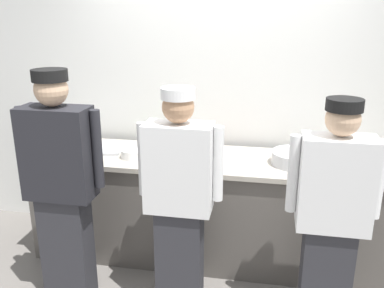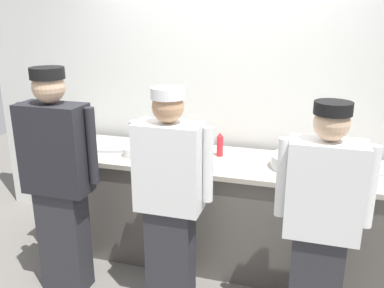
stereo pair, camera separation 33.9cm
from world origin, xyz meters
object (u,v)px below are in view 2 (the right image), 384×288
(chef_center, at_px, (170,196))
(ramekin_red_sauce, at_px, (177,156))
(chef_near_left, at_px, (58,178))
(ramekin_green_sauce, at_px, (204,162))
(plate_stack_front, at_px, (134,151))
(mixing_bowl_steel, at_px, (296,162))
(ramekin_yellow_sauce, at_px, (186,149))
(chefs_knife, at_px, (365,173))
(chef_far_right, at_px, (321,221))
(squeeze_bottle_secondary, at_px, (220,145))
(sheet_tray, at_px, (99,146))
(squeeze_bottle_primary, at_px, (157,135))

(chef_center, distance_m, ramekin_red_sauce, 0.61)
(chef_near_left, height_order, ramekin_green_sauce, chef_near_left)
(chef_center, bearing_deg, ramekin_green_sauce, 77.79)
(plate_stack_front, distance_m, mixing_bowl_steel, 1.34)
(mixing_bowl_steel, bearing_deg, ramekin_red_sauce, -176.08)
(plate_stack_front, bearing_deg, ramekin_yellow_sauce, 30.52)
(plate_stack_front, relative_size, ramekin_red_sauce, 2.19)
(chef_near_left, distance_m, chefs_knife, 2.29)
(plate_stack_front, bearing_deg, chef_far_right, -21.76)
(chef_center, bearing_deg, chefs_knife, 27.48)
(chefs_knife, bearing_deg, ramekin_yellow_sauce, 175.61)
(ramekin_red_sauce, xyz_separation_m, chefs_knife, (1.47, 0.10, -0.02))
(plate_stack_front, relative_size, squeeze_bottle_secondary, 0.93)
(chef_near_left, relative_size, plate_stack_front, 9.05)
(chef_near_left, height_order, ramekin_red_sauce, chef_near_left)
(chef_near_left, distance_m, chef_center, 0.85)
(chefs_knife, bearing_deg, mixing_bowl_steel, -176.38)
(mixing_bowl_steel, xyz_separation_m, ramekin_red_sauce, (-0.96, -0.07, -0.03))
(ramekin_red_sauce, bearing_deg, squeeze_bottle_secondary, 28.55)
(chef_near_left, distance_m, sheet_tray, 0.75)
(sheet_tray, xyz_separation_m, squeeze_bottle_primary, (0.49, 0.19, 0.09))
(plate_stack_front, distance_m, ramekin_red_sauce, 0.38)
(squeeze_bottle_secondary, bearing_deg, chef_near_left, -141.49)
(chef_near_left, height_order, ramekin_yellow_sauce, chef_near_left)
(chef_near_left, relative_size, squeeze_bottle_secondary, 8.38)
(squeeze_bottle_primary, bearing_deg, squeeze_bottle_secondary, -10.33)
(ramekin_red_sauce, bearing_deg, squeeze_bottle_primary, 134.64)
(chef_near_left, bearing_deg, ramekin_yellow_sauce, 49.82)
(chef_near_left, relative_size, ramekin_green_sauce, 17.97)
(chef_far_right, bearing_deg, ramekin_red_sauce, 151.29)
(chef_near_left, xyz_separation_m, squeeze_bottle_primary, (0.42, 0.93, 0.10))
(sheet_tray, distance_m, ramekin_green_sauce, 1.05)
(chef_center, relative_size, sheet_tray, 3.38)
(chef_near_left, xyz_separation_m, plate_stack_front, (0.33, 0.62, 0.04))
(chef_near_left, height_order, squeeze_bottle_secondary, chef_near_left)
(chef_center, relative_size, mixing_bowl_steel, 4.19)
(mixing_bowl_steel, relative_size, chefs_knife, 1.41)
(plate_stack_front, bearing_deg, ramekin_green_sauce, -5.42)
(plate_stack_front, height_order, squeeze_bottle_secondary, squeeze_bottle_secondary)
(squeeze_bottle_secondary, bearing_deg, sheet_tray, -176.12)
(ramekin_green_sauce, bearing_deg, squeeze_bottle_primary, 145.67)
(ramekin_red_sauce, xyz_separation_m, ramekin_green_sauce, (0.26, -0.08, -0.00))
(chef_far_right, xyz_separation_m, mixing_bowl_steel, (-0.20, 0.70, 0.12))
(chef_center, distance_m, sheet_tray, 1.15)
(chef_center, relative_size, chefs_knife, 5.93)
(chef_center, height_order, ramekin_yellow_sauce, chef_center)
(squeeze_bottle_primary, height_order, squeeze_bottle_secondary, squeeze_bottle_secondary)
(squeeze_bottle_primary, height_order, ramekin_red_sauce, squeeze_bottle_primary)
(chef_center, relative_size, plate_stack_front, 8.52)
(squeeze_bottle_secondary, height_order, ramekin_red_sauce, squeeze_bottle_secondary)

